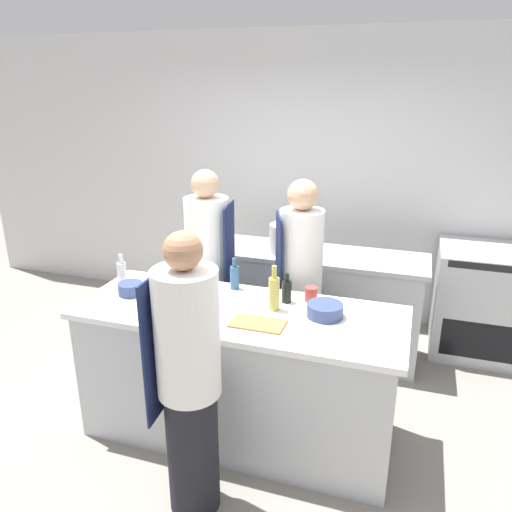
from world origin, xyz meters
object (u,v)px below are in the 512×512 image
at_px(chef_at_stove, 209,275).
at_px(bottle_cooking_oil, 287,291).
at_px(chef_at_prep_near, 189,380).
at_px(bottle_vinegar, 235,277).
at_px(chef_at_pass_far, 299,286).
at_px(bottle_sauce, 199,304).
at_px(bowl_prep_small, 325,310).
at_px(bowl_mixing_large, 131,289).
at_px(oven_range, 479,301).
at_px(cup, 311,294).
at_px(stockpot, 284,239).
at_px(bottle_olive_oil, 274,292).
at_px(bottle_wine, 122,273).

xyz_separation_m(chef_at_stove, bottle_cooking_oil, (0.76, -0.46, 0.16)).
height_order(chef_at_prep_near, bottle_vinegar, chef_at_prep_near).
distance_m(chef_at_pass_far, bottle_cooking_oil, 0.53).
xyz_separation_m(bottle_sauce, bowl_prep_small, (0.72, 0.28, -0.06)).
height_order(bottle_vinegar, bowl_mixing_large, bottle_vinegar).
height_order(oven_range, bottle_vinegar, bottle_vinegar).
relative_size(chef_at_pass_far, bottle_cooking_oil, 8.21).
bearing_deg(bottle_vinegar, cup, -3.72).
distance_m(bowl_mixing_large, stockpot, 1.42).
distance_m(chef_at_prep_near, chef_at_pass_far, 1.43).
distance_m(chef_at_prep_near, bottle_sauce, 0.54).
bearing_deg(chef_at_stove, bottle_cooking_oil, 50.90).
height_order(bottle_vinegar, bowl_prep_small, bottle_vinegar).
xyz_separation_m(oven_range, stockpot, (-1.65, -0.54, 0.58)).
bearing_deg(bottle_olive_oil, bottle_sauce, -144.34).
height_order(bottle_olive_oil, stockpot, bottle_olive_oil).
distance_m(bottle_olive_oil, bottle_vinegar, 0.44).
xyz_separation_m(chef_at_stove, chef_at_pass_far, (0.73, 0.05, -0.01)).
bearing_deg(chef_at_stove, oven_range, 108.12).
xyz_separation_m(oven_range, bottle_cooking_oil, (-1.37, -1.51, 0.54)).
bearing_deg(chef_at_stove, bottle_olive_oil, 42.11).
bearing_deg(bottle_sauce, chef_at_prep_near, -72.92).
distance_m(bottle_wine, bowl_mixing_large, 0.20).
relative_size(bottle_vinegar, bowl_prep_small, 1.00).
xyz_separation_m(chef_at_stove, bottle_vinegar, (0.35, -0.35, 0.17)).
bearing_deg(bottle_cooking_oil, cup, 24.84).
bearing_deg(oven_range, cup, -130.36).
height_order(bottle_cooking_oil, bottle_sauce, bottle_sauce).
relative_size(bowl_mixing_large, stockpot, 0.68).
relative_size(bottle_cooking_oil, bowl_mixing_large, 1.19).
height_order(oven_range, chef_at_stove, chef_at_stove).
xyz_separation_m(chef_at_prep_near, bottle_wine, (-0.91, 0.82, 0.20)).
bearing_deg(bottle_cooking_oil, bottle_sauce, -136.37).
height_order(chef_at_prep_near, bowl_mixing_large, chef_at_prep_near).
distance_m(bottle_cooking_oil, cup, 0.17).
bearing_deg(chef_at_stove, bowl_prep_small, 52.36).
relative_size(bottle_olive_oil, bowl_mixing_large, 1.75).
height_order(bottle_sauce, cup, bottle_sauce).
bearing_deg(bottle_sauce, chef_at_pass_far, 65.97).
bearing_deg(stockpot, bottle_sauce, -96.59).
bearing_deg(chef_at_prep_near, chef_at_pass_far, -14.25).
xyz_separation_m(oven_range, chef_at_stove, (-2.14, -1.05, 0.38)).
xyz_separation_m(chef_at_prep_near, chef_at_pass_far, (0.27, 1.40, 0.01)).
distance_m(oven_range, bottle_sauce, 2.71).
bearing_deg(bottle_olive_oil, bowl_prep_small, 0.44).
bearing_deg(bowl_mixing_large, bottle_vinegar, 26.09).
relative_size(bottle_vinegar, bottle_wine, 0.99).
bearing_deg(stockpot, oven_range, 18.02).
height_order(chef_at_prep_near, bottle_wine, chef_at_prep_near).
xyz_separation_m(bottle_olive_oil, cup, (0.20, 0.21, -0.07)).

